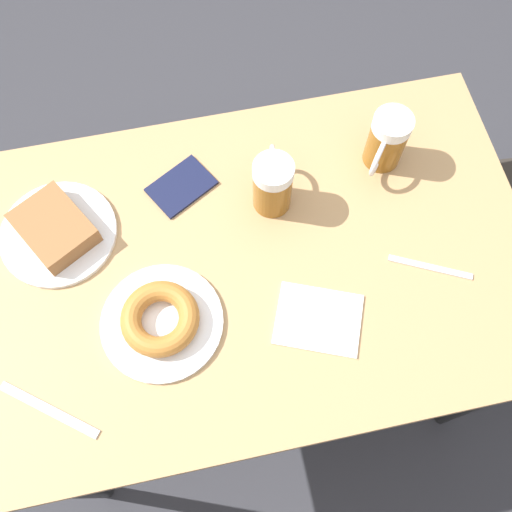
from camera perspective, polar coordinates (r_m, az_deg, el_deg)
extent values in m
plane|color=#333338|center=(1.83, 0.00, -9.56)|extent=(8.00, 8.00, 0.00)
cube|color=tan|center=(1.12, 0.00, -0.70)|extent=(0.71, 1.09, 0.03)
cylinder|color=black|center=(1.65, -19.84, 0.88)|extent=(0.04, 0.04, 0.73)
cylinder|color=black|center=(1.48, -18.20, -21.36)|extent=(0.04, 0.04, 0.73)
cylinder|color=black|center=(1.70, 14.81, 7.30)|extent=(0.04, 0.04, 0.73)
cylinder|color=black|center=(1.54, 21.89, -13.11)|extent=(0.04, 0.04, 0.73)
cylinder|color=#2D2823|center=(1.85, 17.93, 4.17)|extent=(0.03, 0.03, 0.44)
cylinder|color=#2D2823|center=(1.74, 20.75, -6.10)|extent=(0.03, 0.03, 0.44)
cylinder|color=white|center=(1.19, -19.15, 2.14)|extent=(0.23, 0.23, 0.01)
cube|color=brown|center=(1.17, -19.54, 2.68)|extent=(0.19, 0.17, 0.04)
cylinder|color=white|center=(1.07, -9.38, -6.56)|extent=(0.23, 0.23, 0.01)
torus|color=#B2702D|center=(1.05, -9.58, -6.19)|extent=(0.14, 0.14, 0.04)
cylinder|color=#8C5619|center=(1.12, 1.65, 6.75)|extent=(0.08, 0.08, 0.11)
cylinder|color=white|center=(1.06, 1.75, 8.52)|extent=(0.08, 0.08, 0.03)
torus|color=silver|center=(1.13, 1.63, 8.99)|extent=(0.08, 0.03, 0.08)
cylinder|color=#8C5619|center=(1.20, 12.85, 10.92)|extent=(0.08, 0.08, 0.11)
cylinder|color=white|center=(1.15, 13.54, 12.74)|extent=(0.08, 0.08, 0.03)
torus|color=silver|center=(1.16, 12.20, 9.72)|extent=(0.07, 0.06, 0.08)
cube|color=white|center=(1.07, 6.25, -6.30)|extent=(0.17, 0.19, 0.00)
cube|color=silver|center=(1.15, 17.03, -1.08)|extent=(0.08, 0.15, 0.00)
cube|color=silver|center=(1.09, -19.99, -14.25)|extent=(0.13, 0.17, 0.00)
cube|color=#141938|center=(1.18, -7.48, 6.92)|extent=(0.14, 0.15, 0.01)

